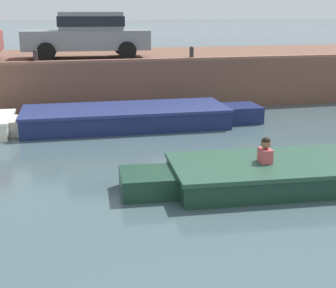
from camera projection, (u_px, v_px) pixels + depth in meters
The scene contains 8 objects.
ground_plane at pixel (139, 181), 9.18m from camera, with size 400.00×400.00×0.00m, color #3D5156.
far_quay_wall at pixel (95, 77), 17.76m from camera, with size 60.00×6.00×1.66m, color brown.
far_wall_coping at pixel (101, 61), 14.83m from camera, with size 60.00×0.24×0.08m, color brown.
boat_moored_central_navy at pixel (136, 117), 13.50m from camera, with size 6.97×2.25×0.57m.
motorboat_passing at pixel (290, 172), 8.94m from camera, with size 6.14×2.24×0.96m.
car_left_inner_grey at pixel (88, 33), 15.99m from camera, with size 4.30×2.17×1.54m.
mooring_bollard_mid at pixel (35, 56), 14.45m from camera, with size 0.15×0.15×0.45m.
mooring_bollard_east at pixel (192, 52), 15.59m from camera, with size 0.15×0.15×0.45m.
Camera 1 is at (-1.47, -2.10, 3.19)m, focal length 50.00 mm.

